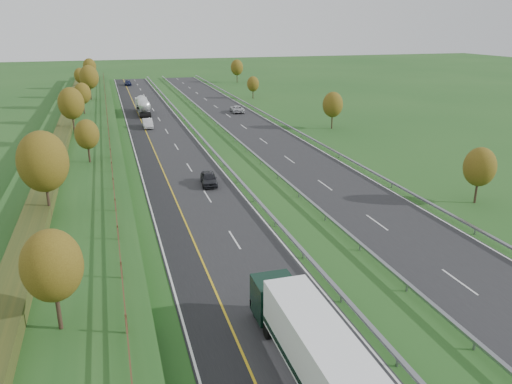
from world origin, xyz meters
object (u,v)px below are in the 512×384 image
Objects in this scene: road_tanker at (143,105)px; car_small_far at (128,83)px; car_dark_near at (209,178)px; car_oncoming at (237,109)px; box_lorry at (321,360)px; car_silver_mid at (148,123)px.

car_small_far is (-0.39, 51.91, -1.13)m from road_tanker.
car_oncoming is at bearing 77.60° from car_dark_near.
car_oncoming reaches higher than car_small_far.
box_lorry is at bearing 82.74° from car_oncoming.
car_dark_near is at bearing 76.14° from car_oncoming.
car_dark_near is 0.93× the size of car_small_far.
car_silver_mid is at bearing -89.43° from car_small_far.
box_lorry is 72.36m from car_silver_mid.
car_dark_near is at bearing -83.39° from car_silver_mid.
road_tanker is at bearing -6.42° from car_oncoming.
road_tanker is 2.35× the size of car_small_far.
box_lorry is 1.45× the size of road_tanker.
car_silver_mid is at bearing 33.98° from car_oncoming.
car_dark_near is 0.91× the size of car_silver_mid.
car_silver_mid is (-3.85, 36.16, 0.05)m from car_dark_near.
car_silver_mid is 1.02× the size of car_small_far.
car_oncoming is (19.55, 11.04, -0.07)m from car_silver_mid.
box_lorry is 36.22m from car_dark_near.
road_tanker is at bearing 89.00° from car_silver_mid.
road_tanker is at bearing 91.15° from box_lorry.
box_lorry is 85.16m from car_oncoming.
box_lorry is at bearing -88.55° from car_small_far.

